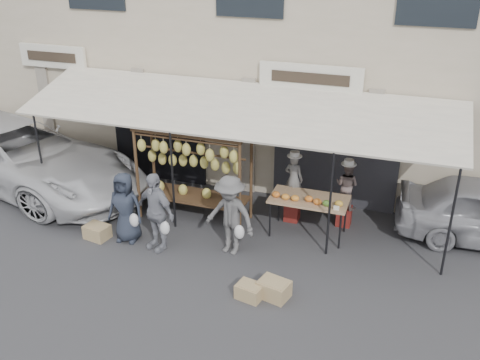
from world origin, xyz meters
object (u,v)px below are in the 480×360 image
(produce_table, at_px, (309,200))
(customer_mid, at_px, (155,211))
(vendor_left, at_px, (294,179))
(customer_left, at_px, (125,207))
(banana_rack, at_px, (192,157))
(customer_right, at_px, (230,215))
(crate_near_b, at_px, (274,289))
(van, at_px, (11,137))
(crate_near_a, at_px, (250,291))
(vendor_right, at_px, (347,185))
(crate_far, at_px, (97,232))

(produce_table, xyz_separation_m, customer_mid, (-2.91, -1.55, -0.00))
(vendor_left, height_order, customer_left, vendor_left)
(customer_left, bearing_deg, banana_rack, 48.53)
(produce_table, height_order, vendor_left, vendor_left)
(customer_right, distance_m, crate_near_b, 1.89)
(customer_left, distance_m, customer_mid, 0.77)
(banana_rack, height_order, van, van)
(produce_table, relative_size, customer_right, 0.97)
(crate_near_a, xyz_separation_m, crate_near_b, (0.41, 0.18, 0.02))
(customer_right, bearing_deg, produce_table, 53.45)
(vendor_left, relative_size, vendor_right, 1.09)
(vendor_left, distance_m, vendor_right, 1.20)
(vendor_right, distance_m, van, 8.87)
(vendor_right, relative_size, customer_mid, 0.63)
(banana_rack, height_order, crate_near_a, banana_rack)
(produce_table, xyz_separation_m, vendor_left, (-0.48, 0.57, 0.19))
(banana_rack, distance_m, crate_near_a, 3.58)
(vendor_right, distance_m, crate_near_a, 3.62)
(crate_near_a, height_order, van, van)
(customer_right, relative_size, van, 0.30)
(customer_left, bearing_deg, crate_far, -171.13)
(banana_rack, bearing_deg, customer_right, -40.18)
(customer_mid, bearing_deg, banana_rack, 100.65)
(banana_rack, relative_size, vendor_left, 2.17)
(customer_mid, distance_m, crate_near_a, 2.72)
(vendor_right, bearing_deg, vendor_left, 25.55)
(customer_right, xyz_separation_m, van, (-6.78, 1.55, 0.33))
(crate_near_b, bearing_deg, vendor_right, 75.83)
(crate_near_b, bearing_deg, customer_mid, 163.49)
(produce_table, xyz_separation_m, crate_far, (-4.35, -1.64, -0.72))
(vendor_left, xyz_separation_m, customer_right, (-0.90, -1.77, -0.19))
(banana_rack, xyz_separation_m, crate_near_a, (2.18, -2.46, -1.43))
(banana_rack, relative_size, customer_mid, 1.49)
(customer_left, bearing_deg, customer_right, 1.35)
(produce_table, distance_m, crate_near_a, 2.71)
(produce_table, height_order, crate_near_b, produce_table)
(customer_right, relative_size, crate_near_b, 3.15)
(vendor_left, distance_m, crate_near_b, 3.12)
(crate_far, bearing_deg, customer_right, 8.42)
(produce_table, distance_m, customer_right, 1.83)
(banana_rack, height_order, crate_far, banana_rack)
(vendor_right, bearing_deg, crate_far, 42.75)
(banana_rack, relative_size, crate_far, 5.02)
(crate_near_b, distance_m, crate_far, 4.33)
(crate_far, bearing_deg, crate_near_a, -13.46)
(produce_table, bearing_deg, crate_near_a, -101.03)
(customer_right, height_order, crate_near_a, customer_right)
(vendor_right, height_order, crate_near_b, vendor_right)
(customer_right, bearing_deg, customer_mid, -154.84)
(crate_near_a, bearing_deg, banana_rack, 131.53)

